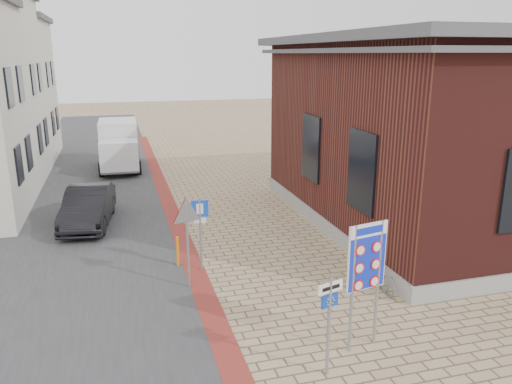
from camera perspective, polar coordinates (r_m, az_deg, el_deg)
ground at (r=11.54m, az=7.07°, el=-16.82°), size 120.00×120.00×0.00m
road_strip at (r=24.76m, az=-18.89°, el=0.30°), size 7.00×60.00×0.02m
curb_strip at (r=20.00m, az=-9.47°, el=-2.57°), size 0.60×40.00×0.02m
brick_building at (r=20.69m, az=23.25°, el=6.87°), size 13.00×13.00×6.80m
bike_rack at (r=14.21m, az=13.65°, el=-9.42°), size 0.08×1.80×0.60m
sedan at (r=19.44m, az=-18.63°, el=-1.58°), size 2.01×4.45×1.41m
box_truck at (r=28.41m, az=-15.41°, el=5.21°), size 2.20×4.99×2.60m
border_sign at (r=10.66m, az=12.55°, el=-7.55°), size 0.96×0.25×2.84m
essen_sign at (r=9.94m, az=8.37°, el=-13.38°), size 0.56×0.19×2.11m
parking_sign at (r=14.38m, az=-6.39°, el=-3.49°), size 0.49×0.10×2.22m
yield_sign at (r=13.23m, az=-7.92°, el=-3.27°), size 0.87×0.30×2.51m
bollard at (r=15.12m, az=-8.94°, el=-6.74°), size 0.10×0.10×0.94m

